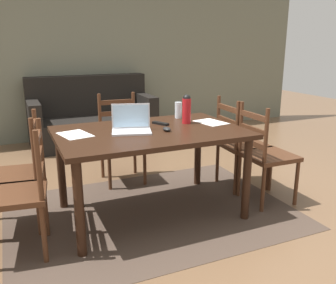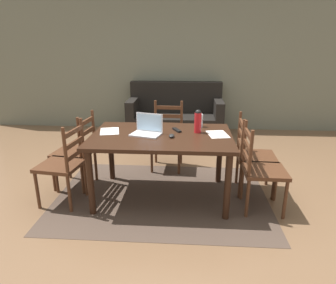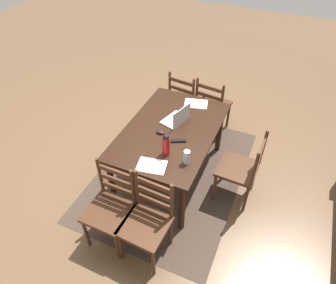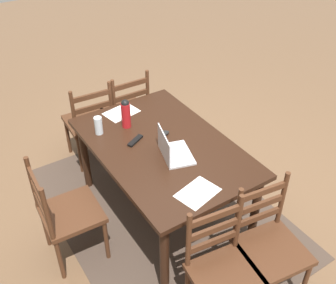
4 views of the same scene
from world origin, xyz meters
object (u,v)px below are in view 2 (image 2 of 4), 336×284
Objects in this scene: chair_right_far at (253,156)px; chair_far_head at (167,137)px; dining_table at (162,142)px; couch at (175,116)px; chair_left_near at (63,165)px; tv_remote at (177,130)px; laptop at (147,129)px; computer_mouse at (172,136)px; drinking_glass at (200,120)px; chair_right_near at (261,170)px; water_bottle at (198,121)px; chair_left_far at (77,152)px.

chair_right_far and chair_far_head have the same top height.
chair_far_head reaches higher than dining_table.
chair_far_head is 0.53× the size of couch.
tv_remote is (1.24, 0.38, 0.31)m from chair_left_near.
laptop reaches higher than computer_mouse.
chair_far_head is at bearing 89.88° from dining_table.
dining_table is 9.94× the size of drinking_glass.
dining_table is 0.22m from laptop.
chair_far_head and chair_left_near have the same top height.
dining_table is 0.18m from computer_mouse.
couch reaches higher than dining_table.
water_bottle reaches higher than chair_right_near.
couch reaches higher than chair_left_near.
tv_remote reaches higher than dining_table.
water_bottle is 2.66× the size of computer_mouse.
couch is at bearing 64.55° from chair_left_far.
couch is 6.77× the size of water_bottle.
tv_remote is at bearing 24.03° from laptop.
chair_right_near reaches higher than drinking_glass.
chair_left_near reaches higher than drinking_glass.
couch is at bearing 98.38° from water_bottle.
chair_right_far is 9.50× the size of computer_mouse.
chair_far_head is 2.58× the size of laptop.
chair_right_far is 2.58× the size of laptop.
computer_mouse is at bearing -144.85° from water_bottle.
dining_table is 2.57m from couch.
dining_table is 1.65× the size of chair_far_head.
water_bottle reaches higher than computer_mouse.
computer_mouse is at bearing 6.12° from chair_left_near.
chair_left_near is at bearing -159.14° from drinking_glass.
chair_right_far reaches higher than dining_table.
chair_left_near is 1.58m from water_bottle.
chair_left_far is (-2.15, -0.01, 0.00)m from chair_right_far.
dining_table is 1.65× the size of chair_right_near.
chair_left_far is 1.57m from drinking_glass.
laptop is at bearing 177.35° from tv_remote.
chair_right_near is 2.94m from couch.
dining_table is at bearing -161.45° from tv_remote.
laptop is 1.39× the size of water_bottle.
chair_right_far is 0.76m from drinking_glass.
chair_right_far is 2.15m from chair_left_far.
chair_right_near is at bearing -25.79° from water_bottle.
water_bottle reaches higher than chair_far_head.
water_bottle reaches higher than chair_left_far.
chair_right_far is 0.53× the size of couch.
water_bottle reaches higher than tv_remote.
couch reaches higher than tv_remote.
water_bottle is at bearing -62.34° from chair_far_head.
chair_left_near reaches higher than tv_remote.
computer_mouse is at bearing -20.66° from laptop.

